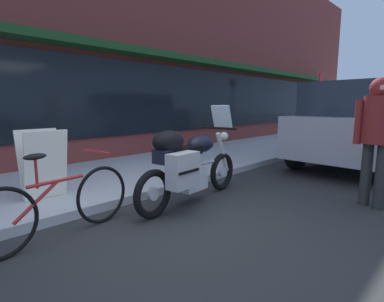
# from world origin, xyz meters

# --- Properties ---
(ground_plane) EXTENTS (80.00, 80.00, 0.00)m
(ground_plane) POSITION_xyz_m (0.00, 0.00, 0.00)
(ground_plane) COLOR #2B2B2B
(storefront_building) EXTENTS (21.02, 0.90, 6.88)m
(storefront_building) POSITION_xyz_m (6.51, 4.19, 3.36)
(storefront_building) COLOR brown
(storefront_building) RESTS_ON ground_plane
(sidewalk_curb) EXTENTS (30.00, 2.89, 0.12)m
(sidewalk_curb) POSITION_xyz_m (9.00, 2.59, 0.06)
(sidewalk_curb) COLOR #B7B7B7
(sidewalk_curb) RESTS_ON ground_plane
(touring_motorcycle) EXTENTS (2.19, 0.80, 1.38)m
(touring_motorcycle) POSITION_xyz_m (0.61, 0.54, 0.60)
(touring_motorcycle) COLOR black
(touring_motorcycle) RESTS_ON ground_plane
(parked_bicycle) EXTENTS (1.76, 0.48, 0.93)m
(parked_bicycle) POSITION_xyz_m (-1.09, 0.77, 0.37)
(parked_bicycle) COLOR black
(parked_bicycle) RESTS_ON ground_plane
(parked_minivan) EXTENTS (4.96, 2.21, 1.84)m
(parked_minivan) POSITION_xyz_m (5.47, -0.46, 0.97)
(parked_minivan) COLOR #9EA3AD
(parked_minivan) RESTS_ON ground_plane
(pedestrian_walking) EXTENTS (0.48, 0.54, 1.74)m
(pedestrian_walking) POSITION_xyz_m (2.27, -1.34, 1.10)
(pedestrian_walking) COLOR #282828
(pedestrian_walking) RESTS_ON ground_plane
(sandwich_board_sign) EXTENTS (0.55, 0.41, 0.93)m
(sandwich_board_sign) POSITION_xyz_m (-0.79, 1.96, 0.59)
(sandwich_board_sign) COLOR silver
(sandwich_board_sign) RESTS_ON sidewalk_curb
(parking_sign_pole) EXTENTS (0.44, 0.07, 2.45)m
(parking_sign_pole) POSITION_xyz_m (9.10, 1.99, 1.57)
(parking_sign_pole) COLOR #59595B
(parking_sign_pole) RESTS_ON sidewalk_curb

